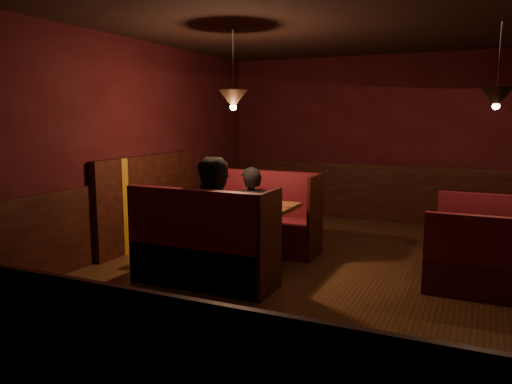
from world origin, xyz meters
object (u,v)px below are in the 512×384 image
at_px(main_bench_far, 263,225).
at_px(second_table, 486,239).
at_px(main_table, 235,218).
at_px(diner_b, 217,204).
at_px(diner_a, 251,198).
at_px(main_bench_near, 202,255).
at_px(second_bench_far, 488,242).
at_px(second_bench_near, 488,272).

xyz_separation_m(main_bench_far, second_table, (2.82, -0.10, 0.12)).
xyz_separation_m(main_table, diner_b, (0.08, -0.58, 0.27)).
height_order(main_bench_far, diner_b, diner_b).
bearing_deg(diner_b, diner_a, 72.23).
distance_m(main_bench_far, main_bench_near, 1.66).
relative_size(second_table, diner_b, 0.63).
distance_m(main_table, main_bench_near, 0.87).
distance_m(second_bench_far, diner_b, 3.46).
height_order(diner_a, diner_b, diner_b).
bearing_deg(main_bench_far, diner_b, -87.57).
xyz_separation_m(second_bench_near, diner_b, (-2.78, -0.65, 0.60)).
bearing_deg(main_table, second_bench_near, 1.34).
bearing_deg(second_bench_far, diner_b, -144.61).
bearing_deg(diner_a, main_bench_far, -129.65).
xyz_separation_m(second_bench_near, diner_a, (-2.92, 0.52, 0.49)).
bearing_deg(second_bench_near, second_table, 92.20).
bearing_deg(second_bench_near, second_bench_far, 90.00).
xyz_separation_m(main_table, diner_a, (-0.06, 0.58, 0.17)).
xyz_separation_m(second_table, second_bench_near, (0.03, -0.66, -0.19)).
relative_size(main_bench_near, second_bench_far, 1.31).
bearing_deg(second_bench_near, diner_a, 169.98).
bearing_deg(main_table, second_table, 14.46).
distance_m(second_table, second_bench_near, 0.69).
bearing_deg(main_table, second_bench_far, 26.01).
distance_m(main_bench_near, second_table, 3.22).
bearing_deg(second_bench_far, main_bench_far, -168.75).
distance_m(main_table, main_bench_far, 0.87).
height_order(main_table, diner_a, diner_a).
height_order(second_table, diner_a, diner_a).
bearing_deg(diner_a, second_bench_far, 172.91).
bearing_deg(second_bench_near, main_bench_near, -162.47).
relative_size(second_bench_far, diner_a, 0.80).
bearing_deg(main_bench_far, diner_a, -106.99).
height_order(main_bench_far, main_bench_near, same).
relative_size(second_table, second_bench_near, 0.90).
bearing_deg(second_table, second_bench_near, -87.80).
bearing_deg(main_bench_near, second_table, 29.01).
relative_size(main_bench_far, second_table, 1.45).
xyz_separation_m(second_bench_far, diner_b, (-2.78, -1.98, 0.60)).
distance_m(second_bench_far, diner_a, 3.07).
bearing_deg(diner_a, main_table, 73.09).
height_order(main_bench_near, second_bench_far, main_bench_near).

